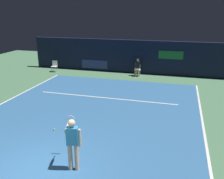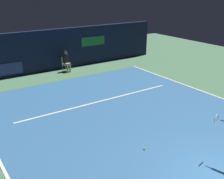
{
  "view_description": "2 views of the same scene",
  "coord_description": "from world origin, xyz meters",
  "px_view_note": "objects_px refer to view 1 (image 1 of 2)",
  "views": [
    {
      "loc": [
        3.9,
        -5.47,
        4.8
      ],
      "look_at": [
        0.79,
        5.65,
        1.05
      ],
      "focal_mm": 39.4,
      "sensor_mm": 36.0,
      "label": 1
    },
    {
      "loc": [
        -6.32,
        -3.28,
        5.15
      ],
      "look_at": [
        0.34,
        6.61,
        0.71
      ],
      "focal_mm": 44.87,
      "sensor_mm": 36.0,
      "label": 2
    }
  ],
  "objects_px": {
    "courtside_chair_near": "(54,66)",
    "tennis_ball": "(54,129)",
    "line_judge_on_chair": "(137,67)",
    "tennis_player": "(73,141)"
  },
  "relations": [
    {
      "from": "line_judge_on_chair",
      "to": "courtside_chair_near",
      "type": "xyz_separation_m",
      "value": [
        -6.73,
        -0.45,
        -0.18
      ]
    },
    {
      "from": "courtside_chair_near",
      "to": "tennis_ball",
      "type": "distance_m",
      "value": 10.55
    },
    {
      "from": "line_judge_on_chair",
      "to": "tennis_player",
      "type": "bearing_deg",
      "value": -89.51
    },
    {
      "from": "tennis_player",
      "to": "tennis_ball",
      "type": "distance_m",
      "value": 3.05
    },
    {
      "from": "tennis_player",
      "to": "tennis_ball",
      "type": "xyz_separation_m",
      "value": [
        -1.89,
        2.2,
        -0.94
      ]
    },
    {
      "from": "tennis_player",
      "to": "line_judge_on_chair",
      "type": "distance_m",
      "value": 11.96
    },
    {
      "from": "line_judge_on_chair",
      "to": "tennis_ball",
      "type": "height_order",
      "value": "line_judge_on_chair"
    },
    {
      "from": "tennis_player",
      "to": "courtside_chair_near",
      "type": "relative_size",
      "value": 1.97
    },
    {
      "from": "courtside_chair_near",
      "to": "tennis_ball",
      "type": "xyz_separation_m",
      "value": [
        4.94,
        -9.31,
        -0.46
      ]
    },
    {
      "from": "courtside_chair_near",
      "to": "line_judge_on_chair",
      "type": "bearing_deg",
      "value": 3.82
    }
  ]
}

